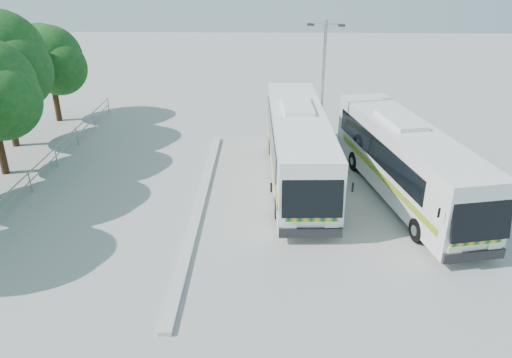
{
  "coord_description": "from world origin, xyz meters",
  "views": [
    {
      "loc": [
        0.53,
        -16.85,
        9.99
      ],
      "look_at": [
        0.12,
        1.59,
        1.43
      ],
      "focal_mm": 35.0,
      "sensor_mm": 36.0,
      "label": 1
    }
  ],
  "objects_px": {
    "lamppost": "(323,88)",
    "coach_main": "(298,145)",
    "coach_adjacent": "(406,161)",
    "tree_far_e": "(50,59)"
  },
  "relations": [
    {
      "from": "tree_far_e",
      "to": "lamppost",
      "type": "relative_size",
      "value": 0.84
    },
    {
      "from": "coach_adjacent",
      "to": "tree_far_e",
      "type": "bearing_deg",
      "value": 140.58
    },
    {
      "from": "tree_far_e",
      "to": "coach_adjacent",
      "type": "bearing_deg",
      "value": -28.25
    },
    {
      "from": "coach_main",
      "to": "lamppost",
      "type": "xyz_separation_m",
      "value": [
        1.2,
        2.01,
        2.12
      ]
    },
    {
      "from": "lamppost",
      "to": "coach_main",
      "type": "bearing_deg",
      "value": -110.24
    },
    {
      "from": "coach_main",
      "to": "coach_adjacent",
      "type": "relative_size",
      "value": 1.02
    },
    {
      "from": "tree_far_e",
      "to": "coach_adjacent",
      "type": "xyz_separation_m",
      "value": [
        19.15,
        -10.29,
        -2.17
      ]
    },
    {
      "from": "coach_main",
      "to": "coach_adjacent",
      "type": "height_order",
      "value": "coach_main"
    },
    {
      "from": "coach_adjacent",
      "to": "lamppost",
      "type": "height_order",
      "value": "lamppost"
    },
    {
      "from": "coach_adjacent",
      "to": "lamppost",
      "type": "xyz_separation_m",
      "value": [
        -3.33,
        3.67,
        2.17
      ]
    }
  ]
}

